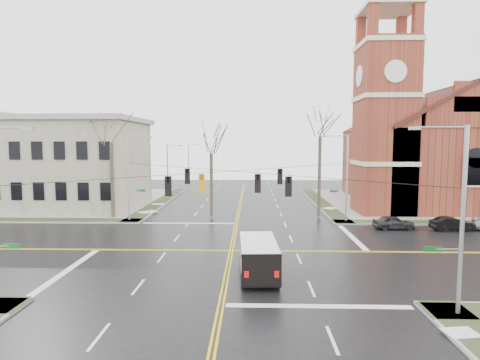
{
  "coord_description": "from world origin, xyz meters",
  "views": [
    {
      "loc": [
        1.56,
        -30.39,
        8.32
      ],
      "look_at": [
        0.5,
        6.0,
        4.95
      ],
      "focal_mm": 30.0,
      "sensor_mm": 36.0,
      "label": 1
    }
  ],
  "objects_px": {
    "streetlight_north_a": "(169,169)",
    "parked_car_b": "(452,224)",
    "signal_pole_nw": "(130,175)",
    "tree_nw_near": "(211,149)",
    "signal_pole_se": "(459,215)",
    "parked_car_a": "(394,222)",
    "signal_pole_ne": "(345,175)",
    "streetlight_north_b": "(190,163)",
    "church": "(423,142)",
    "cargo_van": "(258,255)",
    "tree_nw_far": "(111,138)",
    "tree_ne": "(320,131)"
  },
  "relations": [
    {
      "from": "signal_pole_se",
      "to": "parked_car_a",
      "type": "relative_size",
      "value": 2.31
    },
    {
      "from": "parked_car_b",
      "to": "tree_nw_far",
      "type": "height_order",
      "value": "tree_nw_far"
    },
    {
      "from": "tree_nw_far",
      "to": "tree_ne",
      "type": "relative_size",
      "value": 0.92
    },
    {
      "from": "tree_nw_far",
      "to": "parked_car_a",
      "type": "bearing_deg",
      "value": -9.15
    },
    {
      "from": "church",
      "to": "cargo_van",
      "type": "distance_m",
      "value": 38.66
    },
    {
      "from": "signal_pole_se",
      "to": "parked_car_a",
      "type": "distance_m",
      "value": 20.58
    },
    {
      "from": "church",
      "to": "parked_car_a",
      "type": "xyz_separation_m",
      "value": [
        -9.45,
        -16.56,
        -7.77
      ]
    },
    {
      "from": "church",
      "to": "streetlight_north_b",
      "type": "xyz_separation_m",
      "value": [
        -35.42,
        23.22,
        -3.97
      ]
    },
    {
      "from": "cargo_van",
      "to": "parked_car_a",
      "type": "distance_m",
      "value": 19.23
    },
    {
      "from": "streetlight_north_a",
      "to": "church",
      "type": "bearing_deg",
      "value": -5.19
    },
    {
      "from": "parked_car_b",
      "to": "tree_ne",
      "type": "height_order",
      "value": "tree_ne"
    },
    {
      "from": "church",
      "to": "tree_nw_far",
      "type": "distance_m",
      "value": 40.3
    },
    {
      "from": "streetlight_north_a",
      "to": "parked_car_a",
      "type": "relative_size",
      "value": 2.06
    },
    {
      "from": "parked_car_b",
      "to": "tree_ne",
      "type": "relative_size",
      "value": 0.3
    },
    {
      "from": "signal_pole_ne",
      "to": "tree_nw_near",
      "type": "relative_size",
      "value": 0.85
    },
    {
      "from": "signal_pole_nw",
      "to": "tree_nw_near",
      "type": "bearing_deg",
      "value": 13.69
    },
    {
      "from": "church",
      "to": "parked_car_b",
      "type": "xyz_separation_m",
      "value": [
        -4.06,
        -16.97,
        -7.78
      ]
    },
    {
      "from": "streetlight_north_a",
      "to": "streetlight_north_b",
      "type": "distance_m",
      "value": 20.0
    },
    {
      "from": "signal_pole_se",
      "to": "tree_nw_far",
      "type": "xyz_separation_m",
      "value": [
        -25.06,
        24.41,
        3.89
      ]
    },
    {
      "from": "signal_pole_nw",
      "to": "church",
      "type": "bearing_deg",
      "value": 20.21
    },
    {
      "from": "church",
      "to": "streetlight_north_b",
      "type": "distance_m",
      "value": 42.53
    },
    {
      "from": "church",
      "to": "signal_pole_ne",
      "type": "height_order",
      "value": "church"
    },
    {
      "from": "streetlight_north_b",
      "to": "parked_car_a",
      "type": "relative_size",
      "value": 2.06
    },
    {
      "from": "church",
      "to": "cargo_van",
      "type": "relative_size",
      "value": 4.66
    },
    {
      "from": "parked_car_a",
      "to": "tree_ne",
      "type": "height_order",
      "value": "tree_ne"
    },
    {
      "from": "signal_pole_se",
      "to": "streetlight_north_a",
      "type": "height_order",
      "value": "signal_pole_se"
    },
    {
      "from": "signal_pole_se",
      "to": "signal_pole_ne",
      "type": "bearing_deg",
      "value": 90.0
    },
    {
      "from": "signal_pole_ne",
      "to": "tree_nw_near",
      "type": "distance_m",
      "value": 14.6
    },
    {
      "from": "tree_nw_far",
      "to": "tree_ne",
      "type": "xyz_separation_m",
      "value": [
        22.82,
        1.18,
        0.81
      ]
    },
    {
      "from": "streetlight_north_b",
      "to": "church",
      "type": "bearing_deg",
      "value": -33.25
    },
    {
      "from": "streetlight_north_b",
      "to": "tree_nw_near",
      "type": "distance_m",
      "value": 35.45
    },
    {
      "from": "signal_pole_nw",
      "to": "signal_pole_se",
      "type": "distance_m",
      "value": 32.28
    },
    {
      "from": "signal_pole_nw",
      "to": "tree_nw_near",
      "type": "relative_size",
      "value": 0.85
    },
    {
      "from": "parked_car_a",
      "to": "cargo_van",
      "type": "bearing_deg",
      "value": 134.5
    },
    {
      "from": "streetlight_north_a",
      "to": "parked_car_b",
      "type": "distance_m",
      "value": 37.49
    },
    {
      "from": "tree_nw_far",
      "to": "signal_pole_ne",
      "type": "bearing_deg",
      "value": -3.21
    },
    {
      "from": "tree_nw_far",
      "to": "tree_ne",
      "type": "bearing_deg",
      "value": 2.95
    },
    {
      "from": "cargo_van",
      "to": "tree_ne",
      "type": "xyz_separation_m",
      "value": [
        7.09,
        19.71,
        8.34
      ]
    },
    {
      "from": "signal_pole_ne",
      "to": "tree_nw_far",
      "type": "bearing_deg",
      "value": 176.79
    },
    {
      "from": "streetlight_north_b",
      "to": "parked_car_a",
      "type": "xyz_separation_m",
      "value": [
        25.97,
        -39.78,
        -3.81
      ]
    },
    {
      "from": "signal_pole_se",
      "to": "parked_car_b",
      "type": "xyz_separation_m",
      "value": [
        9.39,
        19.31,
        -4.29
      ]
    },
    {
      "from": "signal_pole_se",
      "to": "tree_nw_near",
      "type": "bearing_deg",
      "value": 119.54
    },
    {
      "from": "church",
      "to": "signal_pole_se",
      "type": "distance_m",
      "value": 38.85
    },
    {
      "from": "signal_pole_nw",
      "to": "parked_car_b",
      "type": "relative_size",
      "value": 2.26
    },
    {
      "from": "church",
      "to": "tree_nw_far",
      "type": "xyz_separation_m",
      "value": [
        -38.5,
        -11.88,
        0.41
      ]
    },
    {
      "from": "cargo_van",
      "to": "tree_nw_near",
      "type": "relative_size",
      "value": 0.56
    },
    {
      "from": "church",
      "to": "tree_nw_near",
      "type": "bearing_deg",
      "value": -157.9
    },
    {
      "from": "streetlight_north_b",
      "to": "tree_ne",
      "type": "xyz_separation_m",
      "value": [
        19.73,
        -33.92,
        5.18
      ]
    },
    {
      "from": "signal_pole_se",
      "to": "parked_car_a",
      "type": "height_order",
      "value": "signal_pole_se"
    },
    {
      "from": "streetlight_north_a",
      "to": "parked_car_b",
      "type": "relative_size",
      "value": 2.01
    }
  ]
}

